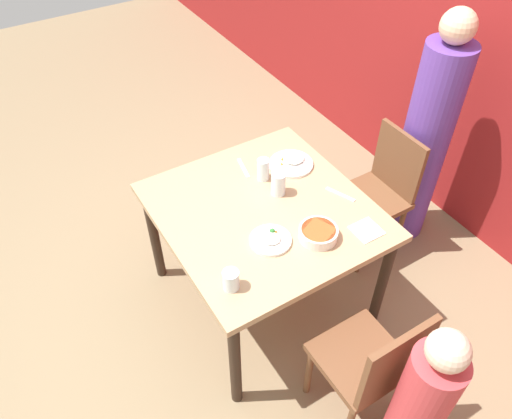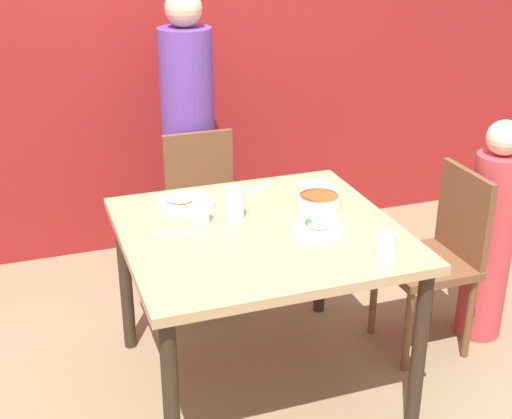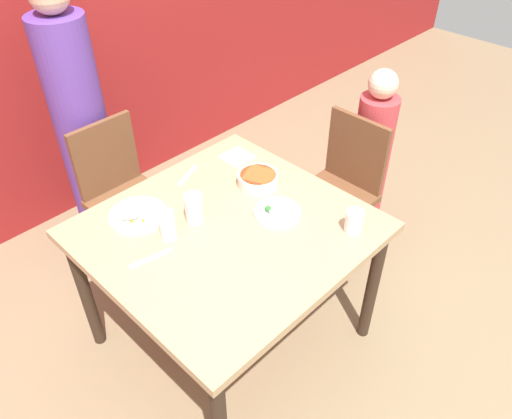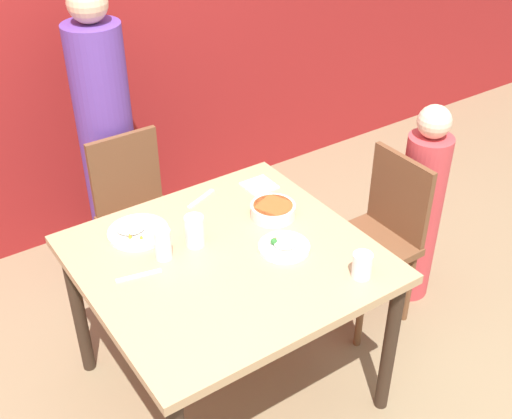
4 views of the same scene
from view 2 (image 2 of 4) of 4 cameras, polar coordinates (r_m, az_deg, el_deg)
ground_plane at (r=3.36m, az=0.29°, el=-13.59°), size 10.00×10.00×0.00m
wall_back at (r=4.29m, az=-7.11°, el=14.30°), size 10.00×0.06×2.70m
dining_table at (r=3.00m, az=0.32°, el=-3.07°), size 1.13×1.09×0.78m
chair_adult_spot at (r=3.84m, az=-4.13°, el=-0.07°), size 0.40×0.40×0.90m
chair_child_spot at (r=3.48m, az=14.35°, el=-3.42°), size 0.40×0.40×0.90m
person_adult at (r=4.03m, az=-5.45°, el=5.04°), size 0.29×0.29×1.61m
person_child at (r=3.62m, az=18.19°, el=-2.24°), size 0.22×0.22×1.12m
bowl_curry at (r=3.16m, az=5.05°, el=0.68°), size 0.20×0.20×0.06m
plate_rice_adult at (r=2.94m, az=4.96°, el=-1.47°), size 0.21×0.21×0.05m
plate_rice_child at (r=3.19m, az=-5.75°, el=0.59°), size 0.26×0.26×0.04m
glass_water_tall at (r=2.74m, az=10.37°, el=-2.88°), size 0.08×0.08×0.10m
glass_water_short at (r=2.98m, az=-4.42°, el=0.04°), size 0.07×0.07×0.13m
glass_water_center at (r=3.03m, az=-1.72°, el=0.48°), size 0.08×0.08×0.14m
napkin_folded at (r=3.41m, az=4.83°, el=1.95°), size 0.14×0.14×0.01m
fork_steel at (r=2.94m, az=-6.69°, el=-1.82°), size 0.18×0.06×0.01m
spoon_steel at (r=3.36m, az=-0.05°, el=1.70°), size 0.17×0.09×0.01m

